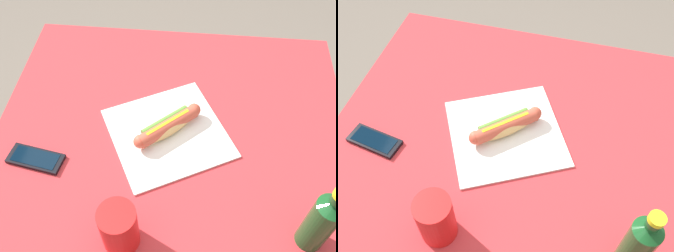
% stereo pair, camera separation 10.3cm
% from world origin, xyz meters
% --- Properties ---
extents(ground_plane, '(6.00, 6.00, 0.00)m').
position_xyz_m(ground_plane, '(0.00, 0.00, 0.00)').
color(ground_plane, '#6B6056').
rests_on(ground_plane, ground).
extents(dining_table, '(0.98, 0.89, 0.78)m').
position_xyz_m(dining_table, '(0.00, 0.00, 0.62)').
color(dining_table, brown).
rests_on(dining_table, ground).
extents(paper_wrapper, '(0.40, 0.40, 0.01)m').
position_xyz_m(paper_wrapper, '(-0.01, 0.00, 0.78)').
color(paper_wrapper, silver).
rests_on(paper_wrapper, dining_table).
extents(hot_dog, '(0.17, 0.16, 0.05)m').
position_xyz_m(hot_dog, '(-0.01, 0.00, 0.81)').
color(hot_dog, '#DBB26B').
rests_on(hot_dog, paper_wrapper).
extents(cell_phone, '(0.15, 0.09, 0.01)m').
position_xyz_m(cell_phone, '(-0.35, -0.12, 0.78)').
color(cell_phone, black).
rests_on(cell_phone, dining_table).
extents(soda_bottle, '(0.06, 0.06, 0.22)m').
position_xyz_m(soda_bottle, '(0.34, -0.27, 0.88)').
color(soda_bottle, '#14471E').
rests_on(soda_bottle, dining_table).
extents(drinking_cup, '(0.08, 0.08, 0.13)m').
position_xyz_m(drinking_cup, '(-0.08, -0.31, 0.84)').
color(drinking_cup, red).
rests_on(drinking_cup, dining_table).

